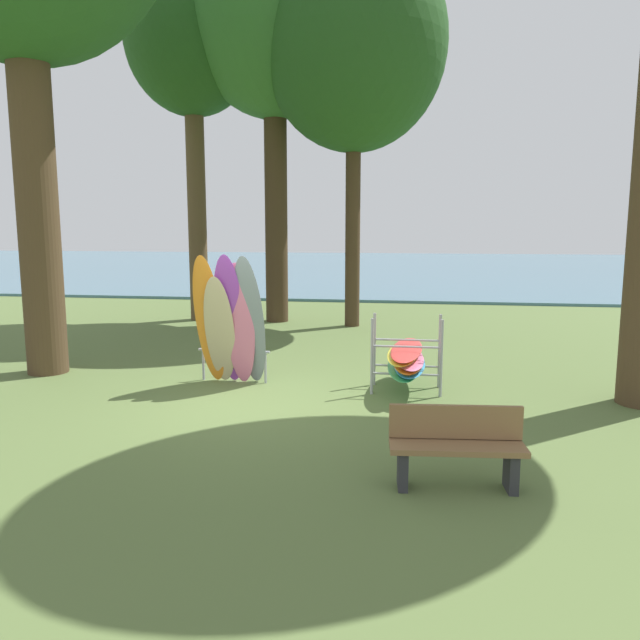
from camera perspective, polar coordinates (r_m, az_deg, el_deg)
ground_plane at (r=9.72m, az=-5.53°, el=-7.68°), size 80.00×80.00×0.00m
lake_water at (r=39.97m, az=5.14°, el=4.86°), size 80.00×36.00×0.10m
tree_mid_behind at (r=18.92m, az=-11.60°, el=23.57°), size 3.65×3.65×9.88m
tree_far_left_back at (r=18.48m, az=-4.21°, el=25.75°), size 4.70×4.70×10.96m
tree_far_right_back at (r=17.40m, az=3.14°, el=23.83°), size 4.74×4.74×10.03m
leaning_board_pile at (r=10.74m, az=-8.24°, el=-0.29°), size 1.30×0.69×2.26m
board_storage_rack at (r=10.43m, az=7.89°, el=-3.47°), size 1.15×2.13×1.25m
park_bench at (r=6.81m, az=12.34°, el=-11.11°), size 1.43×0.52×0.85m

